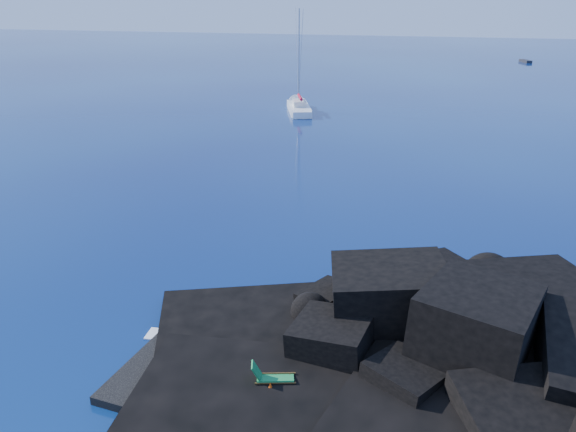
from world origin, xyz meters
name	(u,v)px	position (x,y,z in m)	size (l,w,h in m)	color
ground	(121,371)	(0.00, 0.00, 0.00)	(400.00, 400.00, 0.00)	#04093E
headland	(458,378)	(13.00, 3.00, 0.00)	(24.00, 24.00, 3.60)	black
beach	(231,382)	(4.50, 0.50, 0.00)	(8.50, 6.00, 0.70)	black
surf_foam	(276,323)	(5.00, 5.00, 0.00)	(10.00, 8.00, 0.06)	white
sailboat	(299,112)	(-5.84, 53.66, 0.00)	(2.51, 11.98, 12.56)	white
deck_chair	(275,374)	(6.34, 0.32, 0.89)	(1.57, 0.69, 1.08)	#1B7C3D
towel	(279,361)	(6.05, 1.78, 0.38)	(2.04, 0.97, 0.05)	silver
sunbather	(278,358)	(6.05, 1.78, 0.52)	(1.73, 0.42, 0.23)	tan
marker_cone	(270,388)	(6.28, -0.15, 0.59)	(0.32, 0.32, 0.49)	#F24C0C
distant_boat_a	(525,62)	(29.37, 121.35, 0.00)	(1.25, 4.02, 0.54)	black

